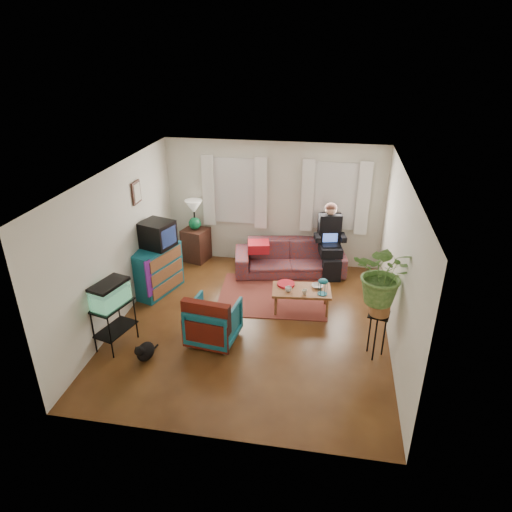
% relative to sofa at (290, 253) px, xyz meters
% --- Properties ---
extents(floor, '(4.50, 5.00, 0.01)m').
position_rel_sofa_xyz_m(floor, '(-0.42, -2.05, -0.44)').
color(floor, '#4F2B14').
rests_on(floor, ground).
extents(ceiling, '(4.50, 5.00, 0.01)m').
position_rel_sofa_xyz_m(ceiling, '(-0.42, -2.05, 2.16)').
color(ceiling, white).
rests_on(ceiling, wall_back).
extents(wall_back, '(4.50, 0.01, 2.60)m').
position_rel_sofa_xyz_m(wall_back, '(-0.42, 0.45, 0.86)').
color(wall_back, silver).
rests_on(wall_back, floor).
extents(wall_front, '(4.50, 0.01, 2.60)m').
position_rel_sofa_xyz_m(wall_front, '(-0.42, -4.55, 0.86)').
color(wall_front, silver).
rests_on(wall_front, floor).
extents(wall_left, '(0.01, 5.00, 2.60)m').
position_rel_sofa_xyz_m(wall_left, '(-2.67, -2.05, 0.86)').
color(wall_left, silver).
rests_on(wall_left, floor).
extents(wall_right, '(0.01, 5.00, 2.60)m').
position_rel_sofa_xyz_m(wall_right, '(1.83, -2.05, 0.86)').
color(wall_right, silver).
rests_on(wall_right, floor).
extents(window_left, '(1.08, 0.04, 1.38)m').
position_rel_sofa_xyz_m(window_left, '(-1.22, 0.43, 1.11)').
color(window_left, white).
rests_on(window_left, wall_back).
extents(window_right, '(1.08, 0.04, 1.38)m').
position_rel_sofa_xyz_m(window_right, '(0.83, 0.43, 1.11)').
color(window_right, white).
rests_on(window_right, wall_back).
extents(curtains_left, '(1.36, 0.06, 1.50)m').
position_rel_sofa_xyz_m(curtains_left, '(-1.22, 0.35, 1.11)').
color(curtains_left, white).
rests_on(curtains_left, wall_back).
extents(curtains_right, '(1.36, 0.06, 1.50)m').
position_rel_sofa_xyz_m(curtains_right, '(0.83, 0.35, 1.11)').
color(curtains_right, white).
rests_on(curtains_right, wall_back).
extents(picture_frame, '(0.04, 0.32, 0.40)m').
position_rel_sofa_xyz_m(picture_frame, '(-2.63, -1.20, 1.51)').
color(picture_frame, '#3D2616').
rests_on(picture_frame, wall_left).
extents(area_rug, '(2.11, 1.75, 0.01)m').
position_rel_sofa_xyz_m(area_rug, '(-0.20, -1.05, -0.43)').
color(area_rug, brown).
rests_on(area_rug, floor).
extents(sofa, '(2.36, 1.30, 0.87)m').
position_rel_sofa_xyz_m(sofa, '(0.00, 0.00, 0.00)').
color(sofa, brown).
rests_on(sofa, floor).
extents(seated_person, '(0.68, 0.78, 1.33)m').
position_rel_sofa_xyz_m(seated_person, '(0.79, 0.16, 0.23)').
color(seated_person, black).
rests_on(seated_person, sofa).
extents(side_table, '(0.60, 0.60, 0.72)m').
position_rel_sofa_xyz_m(side_table, '(-2.07, 0.23, -0.08)').
color(side_table, '#3E2D17').
rests_on(side_table, floor).
extents(table_lamp, '(0.45, 0.45, 0.66)m').
position_rel_sofa_xyz_m(table_lamp, '(-2.07, 0.23, 0.59)').
color(table_lamp, white).
rests_on(table_lamp, side_table).
extents(dresser, '(0.79, 1.12, 0.91)m').
position_rel_sofa_xyz_m(dresser, '(-2.41, -1.24, 0.02)').
color(dresser, '#125671').
rests_on(dresser, floor).
extents(crt_tv, '(0.68, 0.65, 0.48)m').
position_rel_sofa_xyz_m(crt_tv, '(-2.36, -1.15, 0.71)').
color(crt_tv, black).
rests_on(crt_tv, dresser).
extents(aquarium_stand, '(0.53, 0.74, 0.74)m').
position_rel_sofa_xyz_m(aquarium_stand, '(-2.42, -2.98, -0.07)').
color(aquarium_stand, black).
rests_on(aquarium_stand, floor).
extents(aquarium, '(0.48, 0.67, 0.39)m').
position_rel_sofa_xyz_m(aquarium, '(-2.42, -2.98, 0.50)').
color(aquarium, '#7FD899').
rests_on(aquarium, aquarium_stand).
extents(black_cat, '(0.31, 0.42, 0.32)m').
position_rel_sofa_xyz_m(black_cat, '(-1.83, -3.24, -0.27)').
color(black_cat, black).
rests_on(black_cat, floor).
extents(armchair, '(0.82, 0.78, 0.76)m').
position_rel_sofa_xyz_m(armchair, '(-0.94, -2.59, -0.06)').
color(armchair, '#104C60').
rests_on(armchair, floor).
extents(serape_throw, '(0.78, 0.27, 0.62)m').
position_rel_sofa_xyz_m(serape_throw, '(-0.98, -2.88, 0.10)').
color(serape_throw, '#9E0A0A').
rests_on(serape_throw, armchair).
extents(coffee_table, '(1.07, 0.65, 0.42)m').
position_rel_sofa_xyz_m(coffee_table, '(0.36, -1.45, -0.22)').
color(coffee_table, brown).
rests_on(coffee_table, floor).
extents(cup_a, '(0.13, 0.13, 0.09)m').
position_rel_sofa_xyz_m(cup_a, '(0.14, -1.57, 0.03)').
color(cup_a, white).
rests_on(cup_a, coffee_table).
extents(cup_b, '(0.10, 0.10, 0.09)m').
position_rel_sofa_xyz_m(cup_b, '(0.43, -1.62, 0.03)').
color(cup_b, beige).
rests_on(cup_b, coffee_table).
extents(bowl, '(0.22, 0.22, 0.05)m').
position_rel_sofa_xyz_m(bowl, '(0.63, -1.33, 0.01)').
color(bowl, white).
rests_on(bowl, coffee_table).
extents(snack_tray, '(0.34, 0.34, 0.04)m').
position_rel_sofa_xyz_m(snack_tray, '(0.07, -1.34, 0.00)').
color(snack_tray, '#B21414').
rests_on(snack_tray, coffee_table).
extents(birdcage, '(0.18, 0.18, 0.30)m').
position_rel_sofa_xyz_m(birdcage, '(0.73, -1.56, 0.13)').
color(birdcage, '#115B6B').
rests_on(birdcage, coffee_table).
extents(plant_stand, '(0.38, 0.38, 0.75)m').
position_rel_sofa_xyz_m(plant_stand, '(1.58, -2.56, -0.06)').
color(plant_stand, black).
rests_on(plant_stand, floor).
extents(potted_plant, '(0.99, 0.91, 0.95)m').
position_rel_sofa_xyz_m(potted_plant, '(1.58, -2.56, 0.83)').
color(potted_plant, '#599947').
rests_on(potted_plant, plant_stand).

